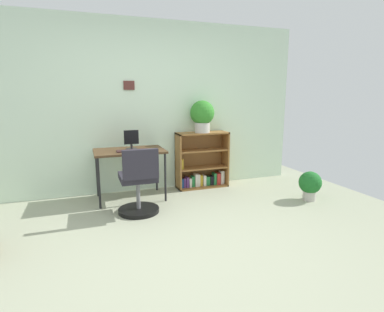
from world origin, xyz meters
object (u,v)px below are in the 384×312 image
Objects in this scene: monitor at (131,140)px; potted_plant_on_shelf at (202,115)px; desk at (129,154)px; potted_plant_floor at (310,184)px; bookshelf_low at (201,163)px; office_chair at (139,186)px; keyboard at (133,151)px.

potted_plant_on_shelf reaches higher than monitor.
potted_plant_floor is at bearing -20.99° from desk.
bookshelf_low reaches higher than potted_plant_floor.
bookshelf_low reaches higher than desk.
potted_plant_on_shelf reaches higher than office_chair.
potted_plant_floor is at bearing -43.67° from bookshelf_low.
monitor is 0.62× the size of keyboard.
bookshelf_low is 1.68m from potted_plant_floor.
monitor is 1.19m from potted_plant_on_shelf.
potted_plant_floor is at bearing -18.72° from keyboard.
bookshelf_low is 0.79m from potted_plant_on_shelf.
monitor is 0.20m from keyboard.
potted_plant_on_shelf is at bearing 34.91° from office_chair.
potted_plant_on_shelf is at bearing 7.35° from monitor.
monitor is at bearing -172.65° from potted_plant_on_shelf.
desk is 1.29m from potted_plant_on_shelf.
office_chair reaches higher than keyboard.
monitor is at bearing 87.65° from office_chair.
potted_plant_floor is at bearing -22.06° from monitor.
keyboard is 0.62m from office_chair.
monitor reaches higher than bookshelf_low.
desk is at bearing -137.72° from monitor.
keyboard is at bearing -165.24° from potted_plant_on_shelf.
bookshelf_low is 1.79× the size of potted_plant_on_shelf.
keyboard is 1.26m from potted_plant_on_shelf.
potted_plant_on_shelf is (1.17, 0.18, 0.51)m from desk.
keyboard is 1.06× the size of potted_plant_floor.
monitor is 0.55× the size of potted_plant_on_shelf.
desk is 1.24m from bookshelf_low.
desk is at bearing -168.68° from bookshelf_low.
monitor is 2.61m from potted_plant_floor.
potted_plant_on_shelf is at bearing -101.35° from bookshelf_low.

